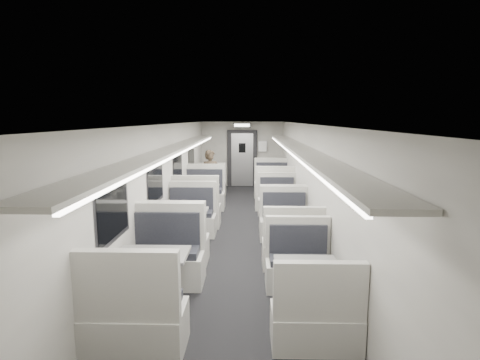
# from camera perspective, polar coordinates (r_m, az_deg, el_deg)

# --- Properties ---
(room) EXTENTS (3.24, 12.24, 2.64)m
(room) POSITION_cam_1_polar(r_m,az_deg,el_deg) (7.95, -0.46, -0.16)
(room) COLOR black
(room) RESTS_ON ground
(booth_left_a) EXTENTS (0.96, 1.95, 1.04)m
(booth_left_a) POSITION_cam_1_polar(r_m,az_deg,el_deg) (11.81, -4.73, -1.25)
(booth_left_a) COLOR #B1B2A7
(booth_left_a) RESTS_ON room
(booth_left_b) EXTENTS (1.15, 2.33, 1.24)m
(booth_left_b) POSITION_cam_1_polar(r_m,az_deg,el_deg) (9.70, -6.08, -3.19)
(booth_left_b) COLOR #B1B2A7
(booth_left_b) RESTS_ON room
(booth_left_c) EXTENTS (1.07, 2.16, 1.16)m
(booth_left_c) POSITION_cam_1_polar(r_m,az_deg,el_deg) (7.48, -8.39, -7.27)
(booth_left_c) COLOR #B1B2A7
(booth_left_c) RESTS_ON room
(booth_left_d) EXTENTS (1.13, 2.29, 1.23)m
(booth_left_d) POSITION_cam_1_polar(r_m,az_deg,el_deg) (5.19, -13.19, -14.85)
(booth_left_d) COLOR #B1B2A7
(booth_left_d) RESTS_ON room
(booth_right_a) EXTENTS (1.14, 2.31, 1.24)m
(booth_right_a) POSITION_cam_1_polar(r_m,az_deg,el_deg) (11.36, 5.14, -1.34)
(booth_right_a) COLOR #B1B2A7
(booth_right_a) RESTS_ON room
(booth_right_b) EXTENTS (1.01, 2.04, 1.09)m
(booth_right_b) POSITION_cam_1_polar(r_m,az_deg,el_deg) (9.26, 5.99, -4.13)
(booth_right_b) COLOR #B1B2A7
(booth_right_b) RESTS_ON room
(booth_right_c) EXTENTS (1.01, 2.06, 1.10)m
(booth_right_c) POSITION_cam_1_polar(r_m,az_deg,el_deg) (7.25, 7.30, -7.95)
(booth_right_c) COLOR #B1B2A7
(booth_right_c) RESTS_ON room
(booth_right_d) EXTENTS (0.97, 1.98, 1.06)m
(booth_right_d) POSITION_cam_1_polar(r_m,az_deg,el_deg) (5.13, 9.98, -15.73)
(booth_right_d) COLOR #B1B2A7
(booth_right_d) RESTS_ON room
(passenger) EXTENTS (0.70, 0.59, 1.62)m
(passenger) POSITION_cam_1_polar(r_m,az_deg,el_deg) (10.96, -4.45, 0.37)
(passenger) COLOR black
(passenger) RESTS_ON room
(window_a) EXTENTS (0.02, 1.18, 0.84)m
(window_a) POSITION_cam_1_polar(r_m,az_deg,el_deg) (11.43, -7.39, 3.43)
(window_a) COLOR black
(window_a) RESTS_ON room
(window_b) EXTENTS (0.02, 1.18, 0.84)m
(window_b) POSITION_cam_1_polar(r_m,az_deg,el_deg) (9.28, -9.45, 2.02)
(window_b) COLOR black
(window_b) RESTS_ON room
(window_c) EXTENTS (0.02, 1.18, 0.84)m
(window_c) POSITION_cam_1_polar(r_m,az_deg,el_deg) (7.15, -12.73, -0.25)
(window_c) COLOR black
(window_c) RESTS_ON room
(window_d) EXTENTS (0.02, 1.18, 0.84)m
(window_d) POSITION_cam_1_polar(r_m,az_deg,el_deg) (5.09, -18.73, -4.38)
(window_d) COLOR black
(window_d) RESTS_ON room
(luggage_rack_left) EXTENTS (0.46, 10.40, 0.09)m
(luggage_rack_left) POSITION_cam_1_polar(r_m,az_deg,el_deg) (7.71, -9.86, 4.76)
(luggage_rack_left) COLOR #B1B2A7
(luggage_rack_left) RESTS_ON room
(luggage_rack_right) EXTENTS (0.46, 10.40, 0.09)m
(luggage_rack_right) POSITION_cam_1_polar(r_m,az_deg,el_deg) (7.63, 8.87, 4.74)
(luggage_rack_right) COLOR #B1B2A7
(luggage_rack_right) RESTS_ON room
(vestibule_door) EXTENTS (1.10, 0.13, 2.10)m
(vestibule_door) POSITION_cam_1_polar(r_m,az_deg,el_deg) (13.85, 0.34, 3.25)
(vestibule_door) COLOR black
(vestibule_door) RESTS_ON room
(exit_sign) EXTENTS (0.62, 0.12, 0.16)m
(exit_sign) POSITION_cam_1_polar(r_m,az_deg,el_deg) (13.29, 0.30, 8.35)
(exit_sign) COLOR black
(exit_sign) RESTS_ON room
(wall_notice) EXTENTS (0.32, 0.02, 0.40)m
(wall_notice) POSITION_cam_1_polar(r_m,az_deg,el_deg) (13.81, 3.46, 5.13)
(wall_notice) COLOR white
(wall_notice) RESTS_ON room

